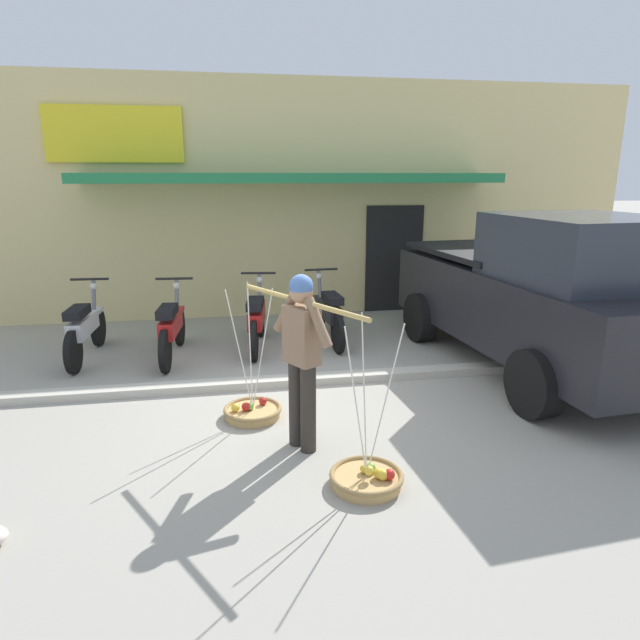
% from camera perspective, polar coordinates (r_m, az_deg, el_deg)
% --- Properties ---
extents(ground_plane, '(90.00, 90.00, 0.00)m').
position_cam_1_polar(ground_plane, '(6.27, -2.33, -9.08)').
color(ground_plane, '#9E998C').
extents(sidewalk_curb, '(20.00, 0.24, 0.10)m').
position_cam_1_polar(sidewalk_curb, '(6.89, -3.11, -6.36)').
color(sidewalk_curb, '#BAB4A5').
rests_on(sidewalk_curb, ground).
extents(fruit_vendor, '(0.91, 1.54, 1.70)m').
position_cam_1_polar(fruit_vendor, '(5.04, -1.92, -3.25)').
color(fruit_vendor, '#2D2823').
rests_on(fruit_vendor, ground).
extents(fruit_basket_left_side, '(0.63, 0.63, 1.45)m').
position_cam_1_polar(fruit_basket_left_side, '(4.81, 4.96, -16.06)').
color(fruit_basket_left_side, tan).
rests_on(fruit_basket_left_side, ground).
extents(fruit_basket_right_side, '(0.63, 0.63, 1.45)m').
position_cam_1_polar(fruit_basket_right_side, '(6.04, -7.07, -9.38)').
color(fruit_basket_right_side, tan).
rests_on(fruit_basket_right_side, ground).
extents(motorcycle_nearest_shop, '(0.54, 1.82, 1.09)m').
position_cam_1_polar(motorcycle_nearest_shop, '(8.38, -23.38, -0.81)').
color(motorcycle_nearest_shop, black).
rests_on(motorcycle_nearest_shop, ground).
extents(motorcycle_second_in_row, '(0.54, 1.82, 1.09)m').
position_cam_1_polar(motorcycle_second_in_row, '(8.02, -15.25, -0.77)').
color(motorcycle_second_in_row, black).
rests_on(motorcycle_second_in_row, ground).
extents(motorcycle_third_in_row, '(0.54, 1.81, 1.09)m').
position_cam_1_polar(motorcycle_third_in_row, '(8.24, -6.60, 0.09)').
color(motorcycle_third_in_row, black).
rests_on(motorcycle_third_in_row, ground).
extents(motorcycle_end_of_row, '(0.54, 1.82, 1.09)m').
position_cam_1_polar(motorcycle_end_of_row, '(8.52, 0.88, 0.69)').
color(motorcycle_end_of_row, black).
rests_on(motorcycle_end_of_row, ground).
extents(parked_truck, '(2.44, 4.83, 2.10)m').
position_cam_1_polar(parked_truck, '(7.72, 22.08, 2.48)').
color(parked_truck, black).
rests_on(parked_truck, ground).
extents(storefront_building, '(13.00, 6.00, 4.20)m').
position_cam_1_polar(storefront_building, '(12.51, -4.45, 12.84)').
color(storefront_building, '#DBC684').
rests_on(storefront_building, ground).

